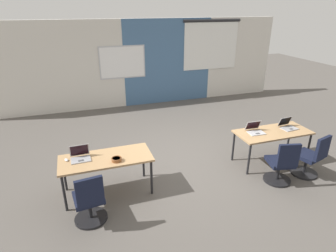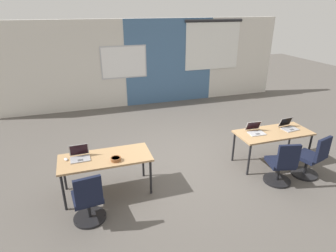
% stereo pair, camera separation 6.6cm
% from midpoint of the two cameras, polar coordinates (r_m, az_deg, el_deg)
% --- Properties ---
extents(ground_plane, '(24.00, 24.00, 0.00)m').
position_cam_midpoint_polar(ground_plane, '(6.32, 3.13, -7.01)').
color(ground_plane, '#56514C').
extents(back_wall_assembly, '(10.00, 0.27, 2.80)m').
position_cam_midpoint_polar(back_wall_assembly, '(9.66, -5.77, 12.53)').
color(back_wall_assembly, silver).
rests_on(back_wall_assembly, ground).
extents(desk_near_left, '(1.60, 0.70, 0.72)m').
position_cam_midpoint_polar(desk_near_left, '(5.13, -12.75, -6.80)').
color(desk_near_left, tan).
rests_on(desk_near_left, ground).
extents(desk_near_right, '(1.60, 0.70, 0.72)m').
position_cam_midpoint_polar(desk_near_right, '(6.39, 20.08, -1.52)').
color(desk_near_right, tan).
rests_on(desk_near_right, ground).
extents(laptop_near_right_end, '(0.36, 0.34, 0.23)m').
position_cam_midpoint_polar(laptop_near_right_end, '(6.64, 22.73, 0.01)').
color(laptop_near_right_end, '#9E9EA3').
rests_on(laptop_near_right_end, desk_near_right).
extents(chair_near_right_end, '(0.54, 0.59, 0.92)m').
position_cam_midpoint_polar(chair_near_right_end, '(6.28, 26.51, -5.97)').
color(chair_near_right_end, black).
rests_on(chair_near_right_end, ground).
extents(laptop_near_right_inner, '(0.35, 0.34, 0.22)m').
position_cam_midpoint_polar(laptop_near_right_inner, '(6.18, 16.87, -0.81)').
color(laptop_near_right_inner, '#B7B7BC').
rests_on(laptop_near_right_inner, desk_near_right).
extents(chair_near_right_inner, '(0.53, 0.58, 0.92)m').
position_cam_midpoint_polar(chair_near_right_inner, '(5.80, 21.56, -7.47)').
color(chair_near_right_inner, black).
rests_on(chair_near_right_inner, ground).
extents(laptop_near_left_end, '(0.34, 0.29, 0.23)m').
position_cam_midpoint_polar(laptop_near_left_end, '(5.15, -17.62, -5.84)').
color(laptop_near_left_end, '#9E9EA3').
rests_on(laptop_near_left_end, desk_near_left).
extents(mouse_near_left_end, '(0.08, 0.11, 0.03)m').
position_cam_midpoint_polar(mouse_near_left_end, '(5.19, -20.15, -6.43)').
color(mouse_near_left_end, silver).
rests_on(mouse_near_left_end, desk_near_left).
extents(chair_near_left_end, '(0.52, 0.56, 0.92)m').
position_cam_midpoint_polar(chair_near_left_end, '(4.68, -15.91, -14.63)').
color(chair_near_left_end, black).
rests_on(chair_near_left_end, ground).
extents(snack_bowl, '(0.18, 0.18, 0.06)m').
position_cam_midpoint_polar(snack_bowl, '(4.94, -10.70, -6.58)').
color(snack_bowl, brown).
rests_on(snack_bowl, desk_near_left).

